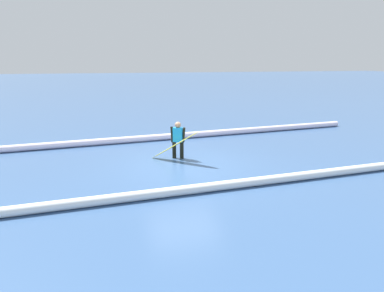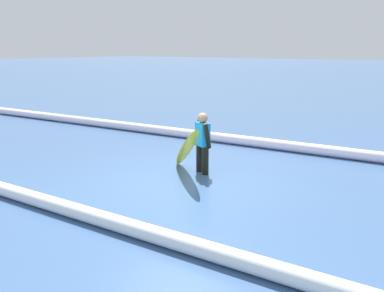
# 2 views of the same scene
# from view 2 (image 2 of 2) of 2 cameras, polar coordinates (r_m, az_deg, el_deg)

# --- Properties ---
(ground_plane) EXTENTS (188.58, 188.58, 0.00)m
(ground_plane) POSITION_cam_2_polar(r_m,az_deg,el_deg) (9.02, -1.59, -4.72)
(ground_plane) COLOR #375785
(surfer) EXTENTS (0.48, 0.41, 1.35)m
(surfer) POSITION_cam_2_polar(r_m,az_deg,el_deg) (9.46, 1.38, 0.82)
(surfer) COLOR black
(surfer) RESTS_ON ground_plane
(surfboard) EXTENTS (1.64, 1.46, 1.22)m
(surfboard) POSITION_cam_2_polar(r_m,az_deg,el_deg) (9.31, -0.73, -0.33)
(surfboard) COLOR yellow
(surfboard) RESTS_ON ground_plane
(wave_crest_foreground) EXTENTS (23.75, 1.99, 0.28)m
(wave_crest_foreground) POSITION_cam_2_polar(r_m,az_deg,el_deg) (13.08, 0.78, 1.47)
(wave_crest_foreground) COLOR white
(wave_crest_foreground) RESTS_ON ground_plane
(wave_crest_midground) EXTENTS (19.03, 1.08, 0.25)m
(wave_crest_midground) POSITION_cam_2_polar(r_m,az_deg,el_deg) (8.36, -21.12, -6.13)
(wave_crest_midground) COLOR white
(wave_crest_midground) RESTS_ON ground_plane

